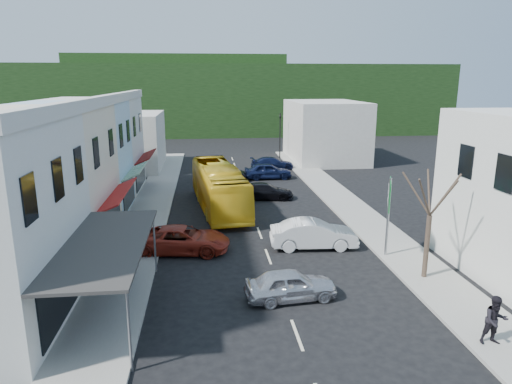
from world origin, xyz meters
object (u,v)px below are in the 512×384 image
Objects in this scene: pedestrian_right at (495,323)px; direction_sign at (388,218)px; car_white at (313,236)px; traffic_signal at (280,136)px; bus at (219,188)px; car_red at (182,240)px; car_silver at (291,285)px; street_tree at (430,216)px; pedestrian_left at (124,244)px.

pedestrian_right is 8.91m from direction_sign.
car_white is 30.99m from traffic_signal.
bus is 2.52× the size of car_red.
street_tree is (6.88, 1.32, 2.55)m from car_silver.
bus is 2.60× the size of direction_sign.
traffic_signal is (13.60, 31.75, 1.77)m from pedestrian_left.
car_white is at bearing 132.15° from street_tree.
car_silver is at bearing 78.38° from traffic_signal.
pedestrian_right is (11.65, -10.86, 0.30)m from car_red.
car_silver is 37.40m from traffic_signal.
car_silver is 2.59× the size of pedestrian_right.
car_red is 13.16m from street_tree.
pedestrian_left is 0.31× the size of traffic_signal.
traffic_signal is (5.58, 36.93, 2.07)m from car_silver.
bus is 16.85m from street_tree.
direction_sign reaches higher than car_silver.
car_silver is at bearing -101.11° from pedestrian_left.
bus is 2.09× the size of traffic_signal.
bus is 1.78× the size of street_tree.
pedestrian_left is at bearing -161.72° from direction_sign.
pedestrian_right is 6.28m from street_tree.
direction_sign is 32.66m from traffic_signal.
car_silver is at bearing -123.04° from direction_sign.
bus is 23.36m from traffic_signal.
car_red is at bearing 92.45° from car_white.
traffic_signal is (-0.52, 32.65, 0.55)m from direction_sign.
traffic_signal is at bearing 62.46° from bus.
street_tree is at bearing 91.70° from pedestrian_right.
bus is 2.64× the size of car_silver.
car_red is 11.42m from direction_sign.
car_silver is 7.60m from direction_sign.
car_red is 2.71× the size of pedestrian_left.
car_silver is 8.03m from pedestrian_right.
pedestrian_left is 0.38× the size of direction_sign.
car_silver and car_white have the same top height.
direction_sign is at bearing -113.94° from car_white.
car_white is 10.56m from pedestrian_left.
traffic_signal reaches higher than car_white.
pedestrian_left is (-10.51, -0.98, 0.30)m from car_white.
pedestrian_right is (9.28, -19.64, -0.55)m from bus.
street_tree is at bearing 89.06° from traffic_signal.
street_tree reaches higher than bus.
traffic_signal is (8.24, 21.82, 1.22)m from bus.
bus reaches higher than car_red.
pedestrian_left and pedestrian_right have the same top height.
pedestrian_left reaches higher than car_silver.
bus is 15.36m from car_silver.
car_red is at bearing -168.49° from direction_sign.
car_white is at bearing -62.93° from pedestrian_left.
traffic_signal reaches higher than car_red.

